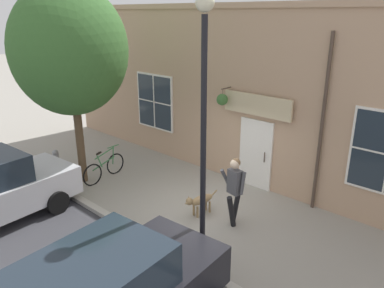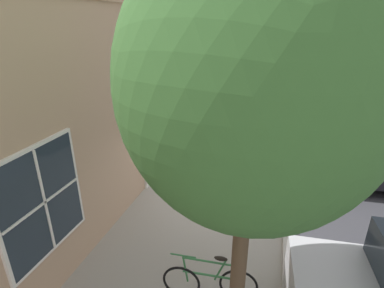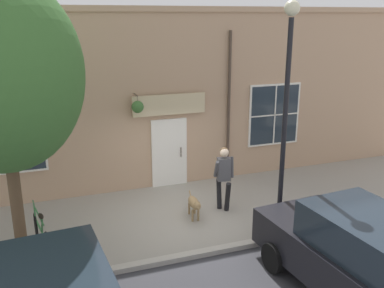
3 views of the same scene
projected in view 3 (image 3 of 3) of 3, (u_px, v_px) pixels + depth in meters
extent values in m
plane|color=gray|center=(185.00, 215.00, 11.25)|extent=(90.00, 90.00, 0.00)
cube|color=#B2ADA3|center=(215.00, 251.00, 9.43)|extent=(0.20, 28.00, 0.12)
cube|color=tan|center=(159.00, 103.00, 12.62)|extent=(0.30, 18.00, 5.14)
cube|color=tan|center=(157.00, 9.00, 11.86)|extent=(0.42, 18.00, 0.16)
cube|color=white|center=(169.00, 152.00, 12.98)|extent=(0.10, 1.10, 2.10)
cube|color=#232D38|center=(169.00, 154.00, 12.97)|extent=(0.03, 0.90, 1.90)
cylinder|color=#47382D|center=(181.00, 152.00, 13.02)|extent=(0.03, 0.03, 0.30)
cube|color=beige|center=(169.00, 105.00, 12.46)|extent=(0.08, 2.20, 0.60)
cylinder|color=#47382D|center=(229.00, 108.00, 13.20)|extent=(0.09, 0.09, 4.63)
cylinder|color=#47382D|center=(136.00, 95.00, 11.92)|extent=(0.44, 0.04, 0.04)
cylinder|color=#47382D|center=(137.00, 102.00, 11.81)|extent=(0.01, 0.01, 0.34)
cone|color=#2D2823|center=(138.00, 110.00, 11.87)|extent=(0.32, 0.32, 0.18)
sphere|color=#3D6B33|center=(138.00, 107.00, 11.85)|extent=(0.34, 0.34, 0.34)
cube|color=white|center=(9.00, 137.00, 11.29)|extent=(0.08, 1.82, 2.02)
cube|color=#232D38|center=(9.00, 138.00, 11.26)|extent=(0.03, 1.70, 1.90)
cube|color=white|center=(9.00, 138.00, 11.24)|extent=(0.04, 0.04, 1.90)
cube|color=white|center=(9.00, 138.00, 11.24)|extent=(0.04, 1.70, 0.04)
cube|color=white|center=(274.00, 115.00, 13.90)|extent=(0.08, 1.82, 2.02)
cube|color=#232D38|center=(274.00, 115.00, 13.87)|extent=(0.03, 1.70, 1.90)
cube|color=white|center=(275.00, 115.00, 13.85)|extent=(0.04, 0.04, 1.90)
cube|color=white|center=(275.00, 115.00, 13.85)|extent=(0.04, 1.70, 0.04)
cylinder|color=black|center=(228.00, 197.00, 11.32)|extent=(0.32, 0.18, 0.86)
cylinder|color=black|center=(219.00, 193.00, 11.59)|extent=(0.32, 0.18, 0.86)
cube|color=#4C4C51|center=(224.00, 169.00, 11.24)|extent=(0.28, 0.37, 0.62)
sphere|color=beige|center=(224.00, 153.00, 11.09)|extent=(0.23, 0.23, 0.23)
sphere|color=brown|center=(224.00, 151.00, 11.11)|extent=(0.22, 0.22, 0.22)
cylinder|color=#4C4C51|center=(232.00, 167.00, 11.31)|extent=(0.17, 0.11, 0.57)
cylinder|color=#4C4C51|center=(216.00, 169.00, 11.10)|extent=(0.34, 0.14, 0.52)
ellipsoid|color=#997A51|center=(194.00, 202.00, 11.01)|extent=(0.74, 0.35, 0.23)
cylinder|color=#997A51|center=(198.00, 215.00, 10.90)|extent=(0.06, 0.06, 0.32)
cylinder|color=#997A51|center=(193.00, 215.00, 10.87)|extent=(0.06, 0.06, 0.32)
cylinder|color=#997A51|center=(195.00, 208.00, 11.30)|extent=(0.06, 0.06, 0.32)
cylinder|color=#997A51|center=(189.00, 208.00, 11.27)|extent=(0.06, 0.06, 0.32)
sphere|color=#997A51|center=(197.00, 206.00, 10.60)|extent=(0.19, 0.19, 0.19)
cone|color=#997A51|center=(198.00, 209.00, 10.50)|extent=(0.11, 0.10, 0.09)
cone|color=#997A51|center=(199.00, 202.00, 10.59)|extent=(0.06, 0.06, 0.07)
cone|color=#997A51|center=(195.00, 203.00, 10.57)|extent=(0.06, 0.06, 0.07)
cylinder|color=#997A51|center=(190.00, 194.00, 11.41)|extent=(0.21, 0.06, 0.14)
cylinder|color=brown|center=(17.00, 204.00, 8.52)|extent=(0.24, 0.24, 2.85)
ellipsoid|color=#38662D|center=(0.00, 73.00, 7.78)|extent=(3.37, 3.03, 3.71)
torus|color=black|center=(36.00, 228.00, 9.86)|extent=(0.71, 0.10, 0.70)
torus|color=black|center=(48.00, 248.00, 9.02)|extent=(0.71, 0.10, 0.70)
cylinder|color=#33723F|center=(41.00, 229.00, 9.38)|extent=(0.97, 0.25, 0.18)
cylinder|color=#33723F|center=(42.00, 227.00, 9.19)|extent=(0.22, 0.08, 0.48)
cylinder|color=#33723F|center=(39.00, 215.00, 9.33)|extent=(0.82, 0.21, 0.15)
cylinder|color=#33723F|center=(35.00, 217.00, 9.71)|extent=(0.12, 0.06, 0.58)
cylinder|color=#33723F|center=(34.00, 204.00, 9.65)|extent=(0.46, 0.06, 0.03)
ellipsoid|color=black|center=(41.00, 216.00, 9.12)|extent=(0.26, 0.15, 0.09)
cylinder|color=black|center=(97.00, 284.00, 7.84)|extent=(0.63, 0.23, 0.62)
cube|color=black|center=(357.00, 265.00, 7.75)|extent=(4.42, 2.07, 0.76)
cube|color=#1E2833|center=(371.00, 235.00, 7.36)|extent=(2.34, 1.71, 0.68)
cylinder|color=black|center=(273.00, 258.00, 8.68)|extent=(0.63, 0.23, 0.62)
cylinder|color=black|center=(340.00, 240.00, 9.37)|extent=(0.63, 0.23, 0.62)
cylinder|color=black|center=(284.00, 136.00, 9.37)|extent=(0.11, 0.11, 5.00)
sphere|color=beige|center=(292.00, 8.00, 8.60)|extent=(0.32, 0.32, 0.32)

